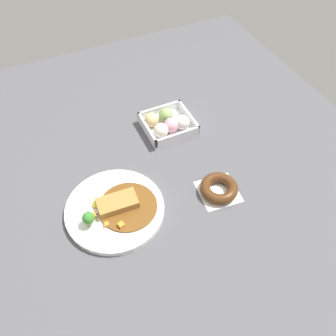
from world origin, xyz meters
name	(u,v)px	position (x,y,z in m)	size (l,w,h in m)	color
ground_plane	(141,182)	(0.00, 0.00, 0.00)	(1.60, 1.60, 0.00)	#4C4C51
curry_plate	(115,209)	(-0.11, -0.07, 0.01)	(0.29, 0.29, 0.07)	white
donut_box	(167,124)	(0.17, 0.18, 0.03)	(0.17, 0.16, 0.06)	white
chocolate_ring_donut	(219,188)	(0.20, -0.14, 0.02)	(0.13, 0.13, 0.03)	white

